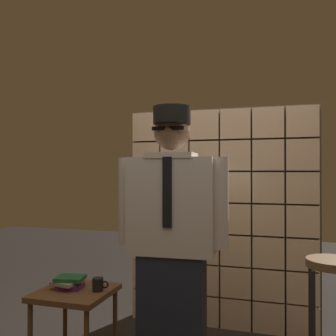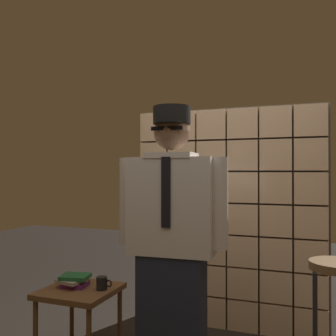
{
  "view_description": "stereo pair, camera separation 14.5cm",
  "coord_description": "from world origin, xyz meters",
  "px_view_note": "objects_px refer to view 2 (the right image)",
  "views": [
    {
      "loc": [
        0.57,
        -2.05,
        1.37
      ],
      "look_at": [
        -0.15,
        0.26,
        1.4
      ],
      "focal_mm": 41.18,
      "sensor_mm": 36.0,
      "label": 1
    },
    {
      "loc": [
        0.71,
        -2.01,
        1.37
      ],
      "look_at": [
        -0.15,
        0.26,
        1.4
      ],
      "focal_mm": 41.18,
      "sensor_mm": 36.0,
      "label": 2
    }
  ],
  "objects_px": {
    "standing_person": "(172,242)",
    "coffee_mug": "(102,283)",
    "side_table": "(80,297)",
    "book_stack": "(74,280)"
  },
  "relations": [
    {
      "from": "standing_person",
      "to": "side_table",
      "type": "distance_m",
      "value": 0.95
    },
    {
      "from": "standing_person",
      "to": "side_table",
      "type": "relative_size",
      "value": 3.43
    },
    {
      "from": "standing_person",
      "to": "book_stack",
      "type": "height_order",
      "value": "standing_person"
    },
    {
      "from": "coffee_mug",
      "to": "side_table",
      "type": "bearing_deg",
      "value": -170.71
    },
    {
      "from": "side_table",
      "to": "coffee_mug",
      "type": "bearing_deg",
      "value": 9.29
    },
    {
      "from": "standing_person",
      "to": "coffee_mug",
      "type": "relative_size",
      "value": 14.14
    },
    {
      "from": "standing_person",
      "to": "coffee_mug",
      "type": "distance_m",
      "value": 0.76
    },
    {
      "from": "side_table",
      "to": "coffee_mug",
      "type": "height_order",
      "value": "coffee_mug"
    },
    {
      "from": "standing_person",
      "to": "side_table",
      "type": "xyz_separation_m",
      "value": [
        -0.8,
        0.18,
        -0.49
      ]
    },
    {
      "from": "book_stack",
      "to": "coffee_mug",
      "type": "relative_size",
      "value": 1.9
    }
  ]
}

